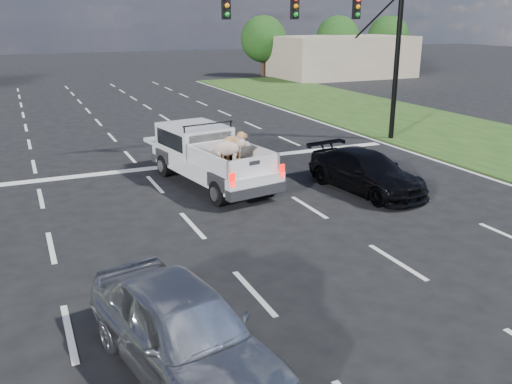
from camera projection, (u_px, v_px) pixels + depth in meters
ground at (330, 277)px, 11.41m from camera, size 160.00×160.00×0.00m
road_markings at (221, 190)px, 17.11m from camera, size 17.75×60.00×0.01m
traffic_signal at (351, 30)px, 21.86m from camera, size 9.11×0.31×7.00m
building_right at (342, 57)px, 48.92m from camera, size 12.00×7.00×3.60m
tree_far_d at (263, 39)px, 49.61m from camera, size 4.20×4.20×5.40m
tree_far_e at (338, 38)px, 52.72m from camera, size 4.20×4.20×5.40m
tree_far_f at (388, 37)px, 55.04m from camera, size 4.20×4.20×5.40m
pickup_truck at (209, 156)px, 17.54m from camera, size 2.76×5.56×1.99m
silver_sedan at (183, 330)px, 8.14m from camera, size 2.53×4.50×1.45m
black_coupe at (366, 172)px, 16.86m from camera, size 2.32×4.50×1.25m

